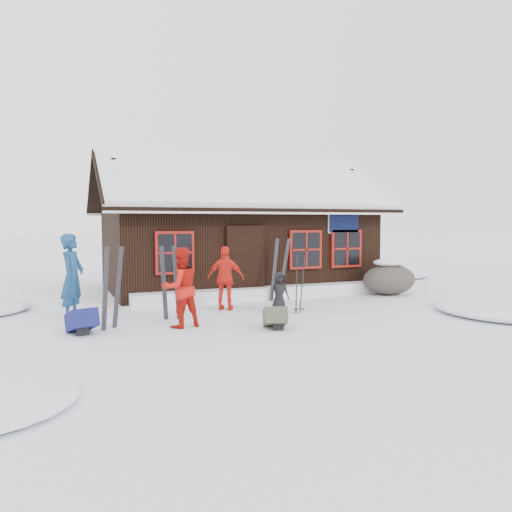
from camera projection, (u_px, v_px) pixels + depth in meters
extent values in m
plane|color=white|center=(247.00, 316.00, 11.44)|extent=(120.00, 120.00, 0.00)
cube|color=black|center=(234.00, 249.00, 16.54)|extent=(8.00, 5.00, 2.50)
cube|color=black|center=(251.00, 182.00, 15.03)|extent=(8.90, 3.14, 1.88)
cube|color=black|center=(220.00, 188.00, 17.75)|extent=(8.90, 3.14, 1.88)
cube|color=white|center=(251.00, 178.00, 15.02)|extent=(8.72, 3.07, 1.86)
cube|color=white|center=(220.00, 184.00, 17.74)|extent=(8.72, 3.07, 1.86)
cube|color=white|center=(234.00, 159.00, 16.33)|extent=(8.81, 0.22, 0.14)
cube|color=silver|center=(271.00, 210.00, 13.73)|extent=(8.90, 0.10, 0.20)
cube|color=black|center=(245.00, 263.00, 13.97)|extent=(1.00, 0.10, 2.00)
cube|color=black|center=(344.00, 222.00, 15.08)|extent=(1.00, 0.06, 0.60)
cube|color=maroon|center=(175.00, 253.00, 13.18)|extent=(1.04, 0.10, 1.14)
cube|color=black|center=(175.00, 253.00, 13.15)|extent=(0.90, 0.04, 1.00)
cube|color=maroon|center=(305.00, 250.00, 14.66)|extent=(1.04, 0.10, 1.14)
cube|color=black|center=(306.00, 250.00, 14.62)|extent=(0.90, 0.04, 1.00)
cube|color=maroon|center=(346.00, 249.00, 15.19)|extent=(1.04, 0.10, 1.14)
cube|color=black|center=(347.00, 249.00, 15.15)|extent=(0.90, 0.04, 1.00)
cube|color=white|center=(268.00, 292.00, 14.07)|extent=(7.60, 0.60, 0.35)
ellipsoid|color=white|center=(512.00, 313.00, 11.87)|extent=(3.60, 3.60, 0.43)
ellipsoid|color=white|center=(378.00, 276.00, 20.01)|extent=(4.00, 4.00, 0.48)
imported|color=navy|center=(72.00, 278.00, 10.84)|extent=(0.71, 0.83, 1.91)
imported|color=red|center=(181.00, 288.00, 10.22)|extent=(0.92, 0.79, 1.65)
imported|color=red|center=(226.00, 278.00, 12.22)|extent=(0.99, 0.81, 1.57)
imported|color=black|center=(279.00, 292.00, 11.87)|extent=(0.49, 0.32, 0.98)
ellipsoid|color=#4F463F|center=(389.00, 279.00, 14.82)|extent=(1.65, 1.23, 0.91)
ellipsoid|color=white|center=(389.00, 266.00, 14.80)|extent=(1.04, 0.75, 0.23)
cube|color=black|center=(105.00, 290.00, 10.00)|extent=(0.21, 0.20, 1.72)
cube|color=black|center=(118.00, 288.00, 10.20)|extent=(0.27, 0.07, 1.72)
cube|color=black|center=(164.00, 284.00, 10.99)|extent=(0.19, 0.07, 1.69)
cube|color=black|center=(176.00, 284.00, 11.07)|extent=(0.19, 0.09, 1.69)
cube|color=black|center=(274.00, 270.00, 13.73)|extent=(0.34, 0.14, 1.77)
cube|color=black|center=(284.00, 270.00, 13.83)|extent=(0.34, 0.15, 1.77)
cylinder|color=black|center=(297.00, 285.00, 11.85)|extent=(0.10, 0.13, 1.43)
cylinder|color=black|center=(302.00, 284.00, 11.91)|extent=(0.10, 0.13, 1.43)
cube|color=#131855|center=(82.00, 325.00, 9.68)|extent=(0.62, 0.74, 0.35)
cube|color=#474632|center=(275.00, 321.00, 10.13)|extent=(0.62, 0.72, 0.33)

